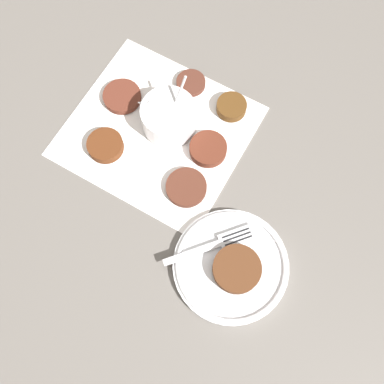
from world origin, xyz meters
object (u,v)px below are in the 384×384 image
at_px(sauce_bowl, 169,118).
at_px(fritter_on_plate, 237,269).
at_px(serving_plate, 231,266).
at_px(fork, 219,243).

relative_size(sauce_bowl, fritter_on_plate, 1.38).
bearing_deg(serving_plate, fork, -41.82).
xyz_separation_m(sauce_bowl, serving_plate, (-0.20, 0.23, -0.02)).
bearing_deg(fritter_on_plate, sauce_bowl, -47.39).
relative_size(serving_plate, fritter_on_plate, 2.44).
relative_size(sauce_bowl, fork, 0.81).
relative_size(sauce_bowl, serving_plate, 0.57).
distance_m(serving_plate, fritter_on_plate, 0.02).
height_order(sauce_bowl, fork, sauce_bowl).
xyz_separation_m(sauce_bowl, fritter_on_plate, (-0.21, 0.23, 0.00)).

